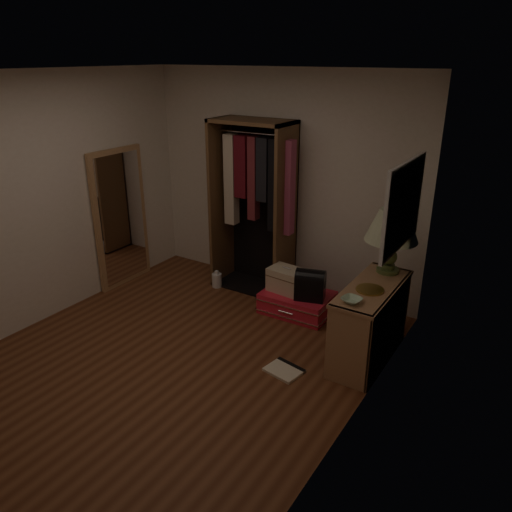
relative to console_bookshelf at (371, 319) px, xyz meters
name	(u,v)px	position (x,y,z in m)	size (l,w,h in m)	color
ground	(177,357)	(-1.54, -1.04, -0.39)	(4.00, 4.00, 0.00)	brown
room_walls	(177,209)	(-1.46, -1.00, 1.11)	(3.52, 4.02, 2.60)	silver
console_bookshelf	(371,319)	(0.00, 0.00, 0.00)	(0.42, 1.12, 0.75)	#A2724E
open_wardrobe	(257,193)	(-1.74, 0.73, 0.82)	(1.02, 0.50, 2.05)	brown
floor_mirror	(121,218)	(-3.24, -0.04, 0.46)	(0.06, 0.80, 1.70)	#AD8054
pink_suitcase	(297,302)	(-0.99, 0.40, -0.27)	(0.79, 0.58, 0.24)	red
train_case	(287,280)	(-1.13, 0.38, -0.02)	(0.42, 0.31, 0.29)	beige
black_bag	(310,284)	(-0.82, 0.34, 0.03)	(0.36, 0.29, 0.35)	black
table_lamp	(392,227)	(0.00, 0.35, 0.82)	(0.63, 0.63, 0.63)	#47592B
brass_tray	(370,290)	(0.00, -0.13, 0.37)	(0.30, 0.30, 0.01)	#A68B3F
ceramic_bowl	(352,300)	(-0.05, -0.44, 0.38)	(0.17, 0.17, 0.04)	#B4D8B8
white_jug	(217,280)	(-2.15, 0.44, -0.30)	(0.14, 0.14, 0.22)	silver
floor_book	(285,369)	(-0.55, -0.67, -0.38)	(0.36, 0.31, 0.03)	#F4EBCD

